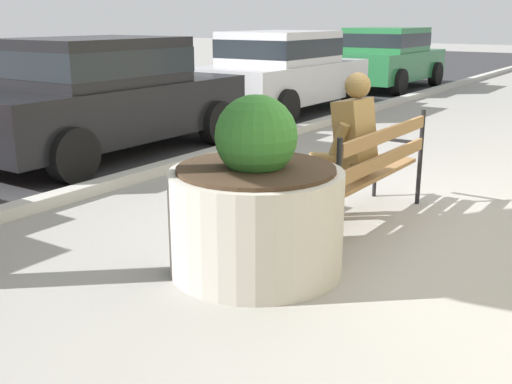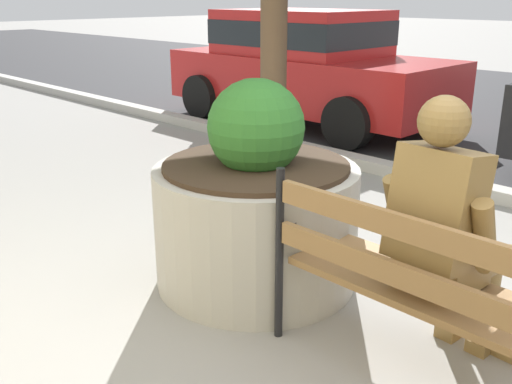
# 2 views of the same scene
# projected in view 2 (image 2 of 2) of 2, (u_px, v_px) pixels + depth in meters

# --- Properties ---
(park_bench) EXTENTS (1.81, 0.55, 0.95)m
(park_bench) POSITION_uv_depth(u_px,v_px,m) (454.00, 293.00, 2.50)
(park_bench) COLOR olive
(park_bench) RESTS_ON ground
(bronze_statue_seated) EXTENTS (0.67, 0.76, 1.37)m
(bronze_statue_seated) POSITION_uv_depth(u_px,v_px,m) (452.00, 243.00, 2.69)
(bronze_statue_seated) COLOR olive
(bronze_statue_seated) RESTS_ON ground
(concrete_planter) EXTENTS (1.27, 1.27, 1.30)m
(concrete_planter) POSITION_uv_depth(u_px,v_px,m) (256.00, 211.00, 3.63)
(concrete_planter) COLOR #A8A399
(concrete_planter) RESTS_ON ground
(parked_car_red) EXTENTS (4.11, 1.94, 1.56)m
(parked_car_red) POSITION_uv_depth(u_px,v_px,m) (305.00, 63.00, 8.16)
(parked_car_red) COLOR #B21E1E
(parked_car_red) RESTS_ON ground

